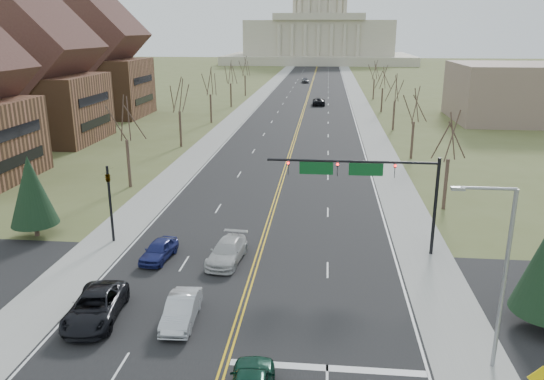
% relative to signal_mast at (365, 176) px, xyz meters
% --- Properties ---
extents(ground, '(600.00, 600.00, 0.00)m').
position_rel_signal_mast_xyz_m(ground, '(-7.45, -13.50, -5.76)').
color(ground, '#52592C').
rests_on(ground, ground).
extents(road, '(20.00, 380.00, 0.01)m').
position_rel_signal_mast_xyz_m(road, '(-7.45, 96.50, -5.76)').
color(road, black).
rests_on(road, ground).
extents(cross_road, '(120.00, 14.00, 0.01)m').
position_rel_signal_mast_xyz_m(cross_road, '(-7.45, -7.50, -5.76)').
color(cross_road, black).
rests_on(cross_road, ground).
extents(sidewalk_left, '(4.00, 380.00, 0.03)m').
position_rel_signal_mast_xyz_m(sidewalk_left, '(-19.45, 96.50, -5.75)').
color(sidewalk_left, gray).
rests_on(sidewalk_left, ground).
extents(sidewalk_right, '(4.00, 380.00, 0.03)m').
position_rel_signal_mast_xyz_m(sidewalk_right, '(4.55, 96.50, -5.75)').
color(sidewalk_right, gray).
rests_on(sidewalk_right, ground).
extents(center_line, '(0.42, 380.00, 0.01)m').
position_rel_signal_mast_xyz_m(center_line, '(-7.45, 96.50, -5.75)').
color(center_line, gold).
rests_on(center_line, road).
extents(edge_line_left, '(0.15, 380.00, 0.01)m').
position_rel_signal_mast_xyz_m(edge_line_left, '(-17.25, 96.50, -5.75)').
color(edge_line_left, silver).
rests_on(edge_line_left, road).
extents(edge_line_right, '(0.15, 380.00, 0.01)m').
position_rel_signal_mast_xyz_m(edge_line_right, '(2.35, 96.50, -5.75)').
color(edge_line_right, silver).
rests_on(edge_line_right, road).
extents(stop_bar, '(9.50, 0.50, 0.01)m').
position_rel_signal_mast_xyz_m(stop_bar, '(-2.45, -14.50, -5.75)').
color(stop_bar, silver).
rests_on(stop_bar, road).
extents(capitol, '(90.00, 60.00, 50.00)m').
position_rel_signal_mast_xyz_m(capitol, '(-7.45, 236.41, 8.44)').
color(capitol, '#BCB39C').
rests_on(capitol, ground).
extents(signal_mast, '(12.12, 0.44, 7.20)m').
position_rel_signal_mast_xyz_m(signal_mast, '(0.00, 0.00, 0.00)').
color(signal_mast, black).
rests_on(signal_mast, ground).
extents(signal_left, '(0.32, 0.36, 6.00)m').
position_rel_signal_mast_xyz_m(signal_left, '(-18.95, 0.00, -2.05)').
color(signal_left, black).
rests_on(signal_left, ground).
extents(street_light, '(2.90, 0.25, 9.07)m').
position_rel_signal_mast_xyz_m(street_light, '(5.29, -13.50, -0.54)').
color(street_light, gray).
rests_on(street_light, ground).
extents(tree_r_0, '(3.74, 3.74, 8.50)m').
position_rel_signal_mast_xyz_m(tree_r_0, '(8.05, 10.50, 0.79)').
color(tree_r_0, '#3B2B23').
rests_on(tree_r_0, ground).
extents(tree_l_0, '(3.96, 3.96, 9.00)m').
position_rel_signal_mast_xyz_m(tree_l_0, '(-22.95, 14.50, 1.18)').
color(tree_l_0, '#3B2B23').
rests_on(tree_l_0, ground).
extents(tree_r_1, '(3.74, 3.74, 8.50)m').
position_rel_signal_mast_xyz_m(tree_r_1, '(8.05, 30.50, 0.79)').
color(tree_r_1, '#3B2B23').
rests_on(tree_r_1, ground).
extents(tree_l_1, '(3.96, 3.96, 9.00)m').
position_rel_signal_mast_xyz_m(tree_l_1, '(-22.95, 34.50, 1.18)').
color(tree_l_1, '#3B2B23').
rests_on(tree_l_1, ground).
extents(tree_r_2, '(3.74, 3.74, 8.50)m').
position_rel_signal_mast_xyz_m(tree_r_2, '(8.05, 50.50, 0.79)').
color(tree_r_2, '#3B2B23').
rests_on(tree_r_2, ground).
extents(tree_l_2, '(3.96, 3.96, 9.00)m').
position_rel_signal_mast_xyz_m(tree_l_2, '(-22.95, 54.50, 1.18)').
color(tree_l_2, '#3B2B23').
rests_on(tree_l_2, ground).
extents(tree_r_3, '(3.74, 3.74, 8.50)m').
position_rel_signal_mast_xyz_m(tree_r_3, '(8.05, 70.50, 0.79)').
color(tree_r_3, '#3B2B23').
rests_on(tree_r_3, ground).
extents(tree_l_3, '(3.96, 3.96, 9.00)m').
position_rel_signal_mast_xyz_m(tree_l_3, '(-22.95, 74.50, 1.18)').
color(tree_l_3, '#3B2B23').
rests_on(tree_l_3, ground).
extents(tree_r_4, '(3.74, 3.74, 8.50)m').
position_rel_signal_mast_xyz_m(tree_r_4, '(8.05, 90.50, 0.79)').
color(tree_r_4, '#3B2B23').
rests_on(tree_r_4, ground).
extents(tree_l_4, '(3.96, 3.96, 9.00)m').
position_rel_signal_mast_xyz_m(tree_l_4, '(-22.95, 94.50, 1.18)').
color(tree_l_4, '#3B2B23').
rests_on(tree_l_4, ground).
extents(conifer_l, '(3.64, 3.64, 6.50)m').
position_rel_signal_mast_xyz_m(conifer_l, '(-25.45, 0.50, -2.02)').
color(conifer_l, '#3B2B23').
rests_on(conifer_l, ground).
extents(bldg_left_mid, '(15.10, 14.28, 20.75)m').
position_rel_signal_mast_xyz_m(bldg_left_mid, '(-43.44, 36.50, 2.78)').
color(bldg_left_mid, brown).
rests_on(bldg_left_mid, ground).
extents(bldg_left_far, '(17.10, 14.28, 23.25)m').
position_rel_signal_mast_xyz_m(bldg_left_far, '(-45.44, 60.50, 3.78)').
color(bldg_left_far, brown).
rests_on(bldg_left_far, ground).
extents(bldg_right_mass, '(25.00, 20.00, 10.00)m').
position_rel_signal_mast_xyz_m(bldg_right_mass, '(32.55, 62.50, -0.76)').
color(bldg_right_mass, '#7C6758').
rests_on(bldg_right_mass, ground).
extents(car_sb_inner_lead, '(1.77, 4.56, 1.48)m').
position_rel_signal_mast_xyz_m(car_sb_inner_lead, '(-10.55, -11.08, -5.01)').
color(car_sb_inner_lead, '#B0B3B9').
rests_on(car_sb_inner_lead, road).
extents(car_sb_outer_lead, '(3.22, 5.93, 1.58)m').
position_rel_signal_mast_xyz_m(car_sb_outer_lead, '(-15.43, -11.29, -4.96)').
color(car_sb_outer_lead, black).
rests_on(car_sb_outer_lead, road).
extents(car_sb_inner_second, '(2.58, 5.32, 1.49)m').
position_rel_signal_mast_xyz_m(car_sb_inner_second, '(-9.50, -2.80, -5.00)').
color(car_sb_inner_second, '#B9B9B9').
rests_on(car_sb_inner_second, road).
extents(car_sb_outer_second, '(2.13, 4.26, 1.39)m').
position_rel_signal_mast_xyz_m(car_sb_outer_second, '(-14.39, -2.93, -5.05)').
color(car_sb_outer_second, navy).
rests_on(car_sb_outer_second, road).
extents(car_far_nb, '(2.75, 5.80, 1.60)m').
position_rel_signal_mast_xyz_m(car_far_nb, '(-4.52, 79.31, -4.95)').
color(car_far_nb, black).
rests_on(car_far_nb, road).
extents(car_far_sb, '(2.54, 4.96, 1.62)m').
position_rel_signal_mast_xyz_m(car_far_sb, '(-9.57, 129.48, -4.94)').
color(car_far_sb, '#56585F').
rests_on(car_far_sb, road).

